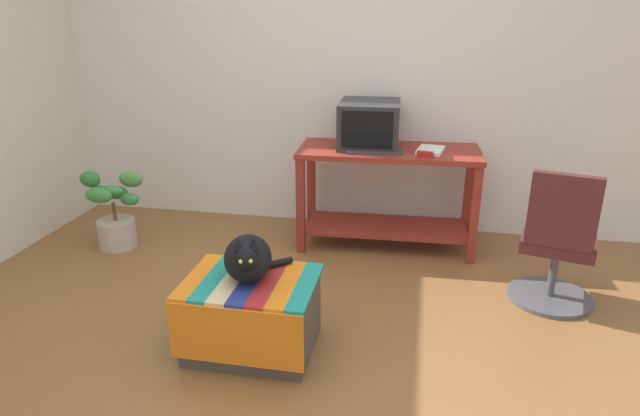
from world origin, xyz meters
TOP-DOWN VIEW (x-y plane):
  - ground_plane at (0.00, 0.00)m, footprint 14.00×14.00m
  - back_wall at (0.00, 2.05)m, footprint 8.00×0.10m
  - desk at (0.40, 1.60)m, footprint 1.36×0.61m
  - tv_monitor at (0.24, 1.66)m, footprint 0.46×0.52m
  - keyboard at (0.29, 1.47)m, footprint 0.42×0.20m
  - book at (0.70, 1.57)m, footprint 0.22×0.28m
  - ottoman_with_blanket at (-0.21, 0.06)m, footprint 0.70×0.55m
  - cat at (-0.22, 0.08)m, footprint 0.36×0.43m
  - potted_plant at (-1.66, 1.16)m, footprint 0.41×0.36m
  - office_chair at (1.49, 0.87)m, footprint 0.52×0.52m
  - stapler at (0.66, 1.42)m, footprint 0.12×0.06m
  - pen at (0.75, 1.68)m, footprint 0.14×0.05m

SIDE VIEW (x-z plane):
  - ground_plane at x=0.00m, z-range 0.00..0.00m
  - ottoman_with_blanket at x=-0.21m, z-range 0.00..0.42m
  - potted_plant at x=-1.66m, z-range -0.05..0.58m
  - office_chair at x=1.49m, z-range -0.06..0.83m
  - desk at x=0.40m, z-range 0.14..0.91m
  - cat at x=-0.22m, z-range 0.39..0.68m
  - pen at x=0.75m, z-range 0.77..0.78m
  - keyboard at x=0.29m, z-range 0.77..0.80m
  - book at x=0.70m, z-range 0.77..0.80m
  - stapler at x=0.66m, z-range 0.77..0.81m
  - tv_monitor at x=0.24m, z-range 0.77..1.11m
  - back_wall at x=0.00m, z-range 0.00..2.60m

